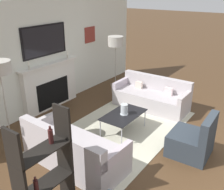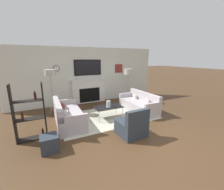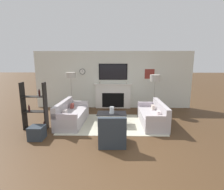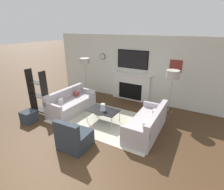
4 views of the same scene
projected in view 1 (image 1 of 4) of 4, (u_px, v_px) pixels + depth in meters
fireplace_wall at (46, 61)px, 6.54m from camera, size 7.45×0.28×2.70m
area_rug at (120, 130)px, 5.81m from camera, size 3.58×2.14×0.01m
couch_left at (73, 151)px, 4.58m from camera, size 0.90×1.91×0.82m
couch_right at (152, 97)px, 6.82m from camera, size 0.80×1.90×0.79m
armchair at (193, 141)px, 4.88m from camera, size 0.75×0.76×0.85m
coffee_table at (124, 115)px, 5.60m from camera, size 1.04×0.61×0.43m
hurricane_candle at (124, 110)px, 5.55m from camera, size 0.18×0.18×0.23m
floor_lamp_right at (116, 42)px, 7.30m from camera, size 0.43×0.43×1.69m
shelf_unit at (45, 175)px, 3.32m from camera, size 0.77×0.28×1.58m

